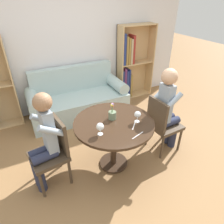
{
  "coord_description": "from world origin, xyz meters",
  "views": [
    {
      "loc": [
        -0.96,
        -1.87,
        2.16
      ],
      "look_at": [
        0.0,
        0.05,
        0.85
      ],
      "focal_mm": 32.0,
      "sensor_mm": 36.0,
      "label": 1
    }
  ],
  "objects_px": {
    "bookshelf_right": "(130,64)",
    "chair_left": "(53,150)",
    "couch": "(78,100)",
    "wine_glass_left": "(100,127)",
    "wine_glass_right": "(138,115)",
    "person_right": "(168,109)",
    "flower_vase": "(112,114)",
    "person_left": "(44,141)",
    "chair_right": "(162,123)"
  },
  "relations": [
    {
      "from": "chair_right",
      "to": "person_left",
      "type": "distance_m",
      "value": 1.66
    },
    {
      "from": "chair_right",
      "to": "wine_glass_right",
      "type": "relative_size",
      "value": 6.04
    },
    {
      "from": "chair_right",
      "to": "person_left",
      "type": "bearing_deg",
      "value": 83.08
    },
    {
      "from": "couch",
      "to": "person_left",
      "type": "distance_m",
      "value": 1.74
    },
    {
      "from": "couch",
      "to": "person_right",
      "type": "bearing_deg",
      "value": -61.3
    },
    {
      "from": "flower_vase",
      "to": "chair_left",
      "type": "bearing_deg",
      "value": 178.15
    },
    {
      "from": "chair_left",
      "to": "flower_vase",
      "type": "bearing_deg",
      "value": 80.0
    },
    {
      "from": "couch",
      "to": "wine_glass_right",
      "type": "distance_m",
      "value": 1.78
    },
    {
      "from": "bookshelf_right",
      "to": "person_left",
      "type": "distance_m",
      "value": 2.8
    },
    {
      "from": "person_left",
      "to": "wine_glass_right",
      "type": "xyz_separation_m",
      "value": [
        1.13,
        -0.21,
        0.16
      ]
    },
    {
      "from": "chair_left",
      "to": "wine_glass_left",
      "type": "distance_m",
      "value": 0.68
    },
    {
      "from": "bookshelf_right",
      "to": "person_right",
      "type": "bearing_deg",
      "value": -104.39
    },
    {
      "from": "couch",
      "to": "wine_glass_left",
      "type": "height_order",
      "value": "couch"
    },
    {
      "from": "person_left",
      "to": "flower_vase",
      "type": "relative_size",
      "value": 5.33
    },
    {
      "from": "chair_left",
      "to": "person_left",
      "type": "relative_size",
      "value": 0.71
    },
    {
      "from": "chair_left",
      "to": "flower_vase",
      "type": "distance_m",
      "value": 0.86
    },
    {
      "from": "couch",
      "to": "bookshelf_right",
      "type": "relative_size",
      "value": 1.17
    },
    {
      "from": "person_right",
      "to": "flower_vase",
      "type": "bearing_deg",
      "value": 80.25
    },
    {
      "from": "wine_glass_right",
      "to": "flower_vase",
      "type": "relative_size",
      "value": 0.62
    },
    {
      "from": "person_left",
      "to": "wine_glass_left",
      "type": "height_order",
      "value": "person_left"
    },
    {
      "from": "person_right",
      "to": "wine_glass_right",
      "type": "relative_size",
      "value": 8.87
    },
    {
      "from": "couch",
      "to": "wine_glass_right",
      "type": "bearing_deg",
      "value": -80.87
    },
    {
      "from": "person_left",
      "to": "wine_glass_left",
      "type": "xyz_separation_m",
      "value": [
        0.61,
        -0.24,
        0.16
      ]
    },
    {
      "from": "bookshelf_right",
      "to": "chair_left",
      "type": "distance_m",
      "value": 2.73
    },
    {
      "from": "chair_left",
      "to": "chair_right",
      "type": "xyz_separation_m",
      "value": [
        1.56,
        -0.13,
        0.0
      ]
    },
    {
      "from": "wine_glass_left",
      "to": "wine_glass_right",
      "type": "bearing_deg",
      "value": 3.22
    },
    {
      "from": "chair_left",
      "to": "person_left",
      "type": "height_order",
      "value": "person_left"
    },
    {
      "from": "person_right",
      "to": "person_left",
      "type": "bearing_deg",
      "value": 83.52
    },
    {
      "from": "wine_glass_left",
      "to": "chair_left",
      "type": "bearing_deg",
      "value": 153.9
    },
    {
      "from": "bookshelf_right",
      "to": "wine_glass_left",
      "type": "bearing_deg",
      "value": -128.87
    },
    {
      "from": "wine_glass_right",
      "to": "chair_right",
      "type": "bearing_deg",
      "value": 10.49
    },
    {
      "from": "bookshelf_right",
      "to": "chair_left",
      "type": "relative_size",
      "value": 1.76
    },
    {
      "from": "couch",
      "to": "flower_vase",
      "type": "relative_size",
      "value": 7.77
    },
    {
      "from": "couch",
      "to": "chair_left",
      "type": "height_order",
      "value": "couch"
    },
    {
      "from": "flower_vase",
      "to": "person_right",
      "type": "bearing_deg",
      "value": -6.74
    },
    {
      "from": "person_right",
      "to": "wine_glass_left",
      "type": "relative_size",
      "value": 8.72
    },
    {
      "from": "person_right",
      "to": "flower_vase",
      "type": "relative_size",
      "value": 5.54
    },
    {
      "from": "chair_left",
      "to": "chair_right",
      "type": "relative_size",
      "value": 1.0
    },
    {
      "from": "chair_left",
      "to": "person_right",
      "type": "xyz_separation_m",
      "value": [
        1.64,
        -0.13,
        0.22
      ]
    },
    {
      "from": "bookshelf_right",
      "to": "chair_right",
      "type": "xyz_separation_m",
      "value": [
        -0.55,
        -1.85,
        -0.26
      ]
    },
    {
      "from": "couch",
      "to": "wine_glass_right",
      "type": "relative_size",
      "value": 12.45
    },
    {
      "from": "bookshelf_right",
      "to": "person_right",
      "type": "relative_size",
      "value": 1.2
    },
    {
      "from": "person_right",
      "to": "flower_vase",
      "type": "height_order",
      "value": "person_right"
    },
    {
      "from": "couch",
      "to": "chair_left",
      "type": "relative_size",
      "value": 2.06
    },
    {
      "from": "bookshelf_right",
      "to": "person_left",
      "type": "relative_size",
      "value": 1.25
    },
    {
      "from": "person_right",
      "to": "wine_glass_right",
      "type": "height_order",
      "value": "person_right"
    },
    {
      "from": "wine_glass_left",
      "to": "flower_vase",
      "type": "height_order",
      "value": "flower_vase"
    },
    {
      "from": "chair_right",
      "to": "flower_vase",
      "type": "relative_size",
      "value": 3.77
    },
    {
      "from": "bookshelf_right",
      "to": "wine_glass_right",
      "type": "height_order",
      "value": "bookshelf_right"
    },
    {
      "from": "couch",
      "to": "chair_left",
      "type": "bearing_deg",
      "value": -118.29
    }
  ]
}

